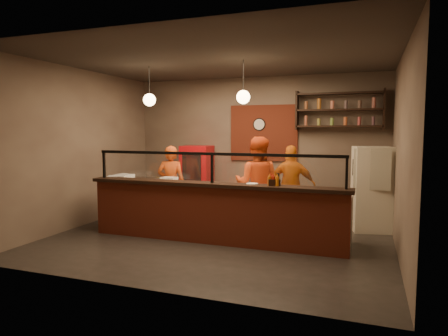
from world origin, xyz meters
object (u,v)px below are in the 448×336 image
at_px(cook_right, 291,186).
at_px(red_cooler, 197,179).
at_px(fridge, 371,189).
at_px(pepper_mill, 278,179).
at_px(wall_clock, 259,124).
at_px(cook_mid, 257,184).
at_px(cook_left, 171,184).
at_px(condiment_caddy, 274,182).
at_px(pizza_dough, 271,191).

height_order(cook_right, red_cooler, cook_right).
bearing_deg(red_cooler, fridge, -11.38).
bearing_deg(red_cooler, pepper_mill, -47.03).
distance_m(wall_clock, cook_mid, 2.05).
height_order(cook_left, pepper_mill, cook_left).
bearing_deg(condiment_caddy, pizza_dough, 110.63).
bearing_deg(condiment_caddy, red_cooler, 135.28).
xyz_separation_m(red_cooler, pepper_mill, (2.51, -2.42, 0.37)).
relative_size(cook_left, pepper_mill, 7.83).
bearing_deg(cook_mid, cook_right, -142.43).
distance_m(cook_left, condiment_caddy, 2.78).
height_order(wall_clock, cook_left, wall_clock).
distance_m(wall_clock, cook_left, 2.52).
bearing_deg(cook_mid, condiment_caddy, 113.28).
xyz_separation_m(fridge, red_cooler, (-3.96, 0.58, -0.03)).
distance_m(condiment_caddy, pepper_mill, 0.09).
xyz_separation_m(cook_right, pizza_dough, (-0.13, -1.28, 0.08)).
relative_size(fridge, pizza_dough, 3.55).
bearing_deg(cook_mid, pizza_dough, 116.35).
xyz_separation_m(wall_clock, condiment_caddy, (0.98, -2.73, -0.99)).
bearing_deg(cook_mid, fridge, -165.45).
height_order(red_cooler, pizza_dough, red_cooler).
distance_m(fridge, condiment_caddy, 2.40).
relative_size(cook_left, cook_mid, 0.89).
relative_size(cook_left, red_cooler, 1.03).
relative_size(condiment_caddy, pepper_mill, 0.93).
bearing_deg(fridge, cook_left, 177.87).
xyz_separation_m(wall_clock, fridge, (2.50, -0.89, -1.28)).
bearing_deg(red_cooler, cook_right, -21.01).
relative_size(wall_clock, fridge, 0.18).
relative_size(fridge, red_cooler, 1.04).
bearing_deg(pizza_dough, condiment_caddy, -69.37).
relative_size(cook_right, fridge, 1.01).
height_order(cook_mid, fridge, cook_mid).
xyz_separation_m(red_cooler, condiment_caddy, (2.44, -2.42, 0.32)).
height_order(cook_right, condiment_caddy, cook_right).
xyz_separation_m(cook_mid, pizza_dough, (0.45, -0.75, -0.02)).
bearing_deg(fridge, pepper_mill, -139.66).
height_order(fridge, pizza_dough, fridge).
relative_size(wall_clock, cook_left, 0.18).
bearing_deg(fridge, condiment_caddy, -141.11).
bearing_deg(pizza_dough, cook_left, 160.62).
bearing_deg(wall_clock, cook_right, -48.50).
xyz_separation_m(cook_left, red_cooler, (0.06, 1.24, -0.02)).
xyz_separation_m(fridge, pizza_dough, (-1.65, -1.49, 0.08)).
xyz_separation_m(cook_left, fridge, (4.02, 0.66, 0.00)).
bearing_deg(pepper_mill, wall_clock, 110.96).
xyz_separation_m(cook_right, condiment_caddy, (0.00, -1.62, 0.28)).
distance_m(cook_left, cook_mid, 1.92).
height_order(cook_left, fridge, fridge).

